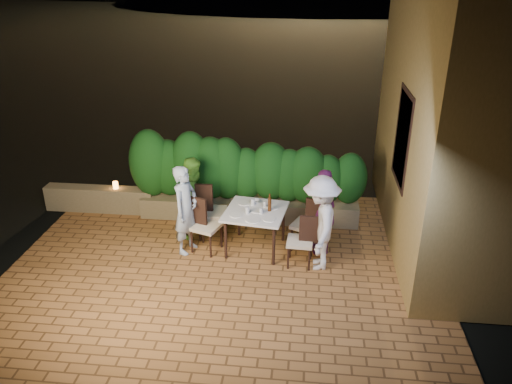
# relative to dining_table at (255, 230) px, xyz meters

# --- Properties ---
(ground) EXTENTS (400.00, 400.00, 0.00)m
(ground) POSITION_rel_dining_table_xyz_m (-0.46, -1.14, -0.40)
(ground) COLOR black
(ground) RESTS_ON ground
(terrace_floor) EXTENTS (7.00, 6.00, 0.15)m
(terrace_floor) POSITION_rel_dining_table_xyz_m (-0.46, -0.64, -0.45)
(terrace_floor) COLOR #915E2E
(terrace_floor) RESTS_ON ground
(building_wall) EXTENTS (1.60, 5.00, 5.00)m
(building_wall) POSITION_rel_dining_table_xyz_m (3.14, 0.86, 2.12)
(building_wall) COLOR #A0803F
(building_wall) RESTS_ON ground
(window_pane) EXTENTS (0.08, 1.00, 1.40)m
(window_pane) POSITION_rel_dining_table_xyz_m (2.36, 0.36, 1.62)
(window_pane) COLOR black
(window_pane) RESTS_ON building_wall
(window_frame) EXTENTS (0.06, 1.15, 1.55)m
(window_frame) POSITION_rel_dining_table_xyz_m (2.35, 0.36, 1.62)
(window_frame) COLOR black
(window_frame) RESTS_ON building_wall
(planter) EXTENTS (4.20, 0.55, 0.40)m
(planter) POSITION_rel_dining_table_xyz_m (-0.26, 1.16, -0.17)
(planter) COLOR #726749
(planter) RESTS_ON ground
(hedge) EXTENTS (4.00, 0.70, 1.10)m
(hedge) POSITION_rel_dining_table_xyz_m (-0.26, 1.16, 0.57)
(hedge) COLOR #134414
(hedge) RESTS_ON planter
(parapet) EXTENTS (2.20, 0.30, 0.50)m
(parapet) POSITION_rel_dining_table_xyz_m (-3.26, 1.16, -0.12)
(parapet) COLOR #726749
(parapet) RESTS_ON ground
(hill) EXTENTS (52.00, 40.00, 22.00)m
(hill) POSITION_rel_dining_table_xyz_m (1.54, 58.86, -4.38)
(hill) COLOR black
(hill) RESTS_ON ground
(dining_table) EXTENTS (1.12, 1.12, 0.75)m
(dining_table) POSITION_rel_dining_table_xyz_m (0.00, 0.00, 0.00)
(dining_table) COLOR white
(dining_table) RESTS_ON ground
(plate_nw) EXTENTS (0.21, 0.21, 0.01)m
(plate_nw) POSITION_rel_dining_table_xyz_m (-0.30, -0.21, 0.38)
(plate_nw) COLOR white
(plate_nw) RESTS_ON dining_table
(plate_sw) EXTENTS (0.20, 0.20, 0.01)m
(plate_sw) POSITION_rel_dining_table_xyz_m (-0.23, 0.25, 0.38)
(plate_sw) COLOR white
(plate_sw) RESTS_ON dining_table
(plate_ne) EXTENTS (0.21, 0.21, 0.01)m
(plate_ne) POSITION_rel_dining_table_xyz_m (0.26, -0.29, 0.38)
(plate_ne) COLOR white
(plate_ne) RESTS_ON dining_table
(plate_se) EXTENTS (0.19, 0.19, 0.01)m
(plate_se) POSITION_rel_dining_table_xyz_m (0.29, 0.15, 0.38)
(plate_se) COLOR white
(plate_se) RESTS_ON dining_table
(plate_centre) EXTENTS (0.22, 0.22, 0.01)m
(plate_centre) POSITION_rel_dining_table_xyz_m (0.02, 0.00, 0.38)
(plate_centre) COLOR white
(plate_centre) RESTS_ON dining_table
(plate_front) EXTENTS (0.23, 0.23, 0.01)m
(plate_front) POSITION_rel_dining_table_xyz_m (-0.01, -0.36, 0.38)
(plate_front) COLOR white
(plate_front) RESTS_ON dining_table
(glass_nw) EXTENTS (0.07, 0.07, 0.12)m
(glass_nw) POSITION_rel_dining_table_xyz_m (-0.12, -0.11, 0.43)
(glass_nw) COLOR silver
(glass_nw) RESTS_ON dining_table
(glass_sw) EXTENTS (0.07, 0.07, 0.12)m
(glass_sw) POSITION_rel_dining_table_xyz_m (-0.07, 0.20, 0.44)
(glass_sw) COLOR silver
(glass_sw) RESTS_ON dining_table
(glass_ne) EXTENTS (0.06, 0.06, 0.10)m
(glass_ne) POSITION_rel_dining_table_xyz_m (0.10, -0.10, 0.43)
(glass_ne) COLOR silver
(glass_ne) RESTS_ON dining_table
(glass_se) EXTENTS (0.06, 0.06, 0.10)m
(glass_se) POSITION_rel_dining_table_xyz_m (0.15, 0.16, 0.43)
(glass_se) COLOR silver
(glass_se) RESTS_ON dining_table
(beer_bottle) EXTENTS (0.06, 0.06, 0.31)m
(beer_bottle) POSITION_rel_dining_table_xyz_m (0.24, 0.02, 0.53)
(beer_bottle) COLOR #45210B
(beer_bottle) RESTS_ON dining_table
(bowl) EXTENTS (0.19, 0.19, 0.04)m
(bowl) POSITION_rel_dining_table_xyz_m (-0.04, 0.31, 0.40)
(bowl) COLOR white
(bowl) RESTS_ON dining_table
(chair_left_front) EXTENTS (0.57, 0.57, 0.97)m
(chair_left_front) POSITION_rel_dining_table_xyz_m (-0.84, -0.12, 0.11)
(chair_left_front) COLOR black
(chair_left_front) RESTS_ON ground
(chair_left_back) EXTENTS (0.48, 0.48, 1.03)m
(chair_left_back) POSITION_rel_dining_table_xyz_m (-0.82, 0.36, 0.14)
(chair_left_back) COLOR black
(chair_left_back) RESTS_ON ground
(chair_right_front) EXTENTS (0.44, 0.44, 0.90)m
(chair_right_front) POSITION_rel_dining_table_xyz_m (0.77, -0.40, 0.08)
(chair_right_front) COLOR black
(chair_right_front) RESTS_ON ground
(chair_right_back) EXTENTS (0.60, 0.60, 0.98)m
(chair_right_back) POSITION_rel_dining_table_xyz_m (0.87, 0.10, 0.12)
(chair_right_back) COLOR black
(chair_right_back) RESTS_ON ground
(diner_blue) EXTENTS (0.53, 0.66, 1.56)m
(diner_blue) POSITION_rel_dining_table_xyz_m (-1.16, -0.16, 0.41)
(diner_blue) COLOR #A0B6CE
(diner_blue) RESTS_ON ground
(diner_green) EXTENTS (0.74, 0.85, 1.48)m
(diner_green) POSITION_rel_dining_table_xyz_m (-1.14, 0.45, 0.37)
(diner_green) COLOR #76CF40
(diner_green) RESTS_ON ground
(diner_white) EXTENTS (0.59, 1.03, 1.59)m
(diner_white) POSITION_rel_dining_table_xyz_m (1.09, -0.42, 0.42)
(diner_white) COLOR silver
(diner_white) RESTS_ON ground
(diner_purple) EXTENTS (0.61, 0.95, 1.51)m
(diner_purple) POSITION_rel_dining_table_xyz_m (1.14, 0.10, 0.38)
(diner_purple) COLOR #77276A
(diner_purple) RESTS_ON ground
(parapet_lamp) EXTENTS (0.10, 0.10, 0.14)m
(parapet_lamp) POSITION_rel_dining_table_xyz_m (-2.90, 1.16, 0.20)
(parapet_lamp) COLOR orange
(parapet_lamp) RESTS_ON parapet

